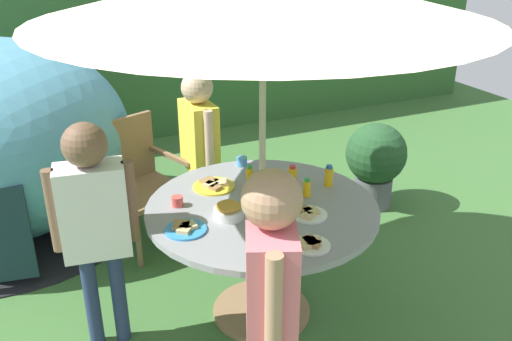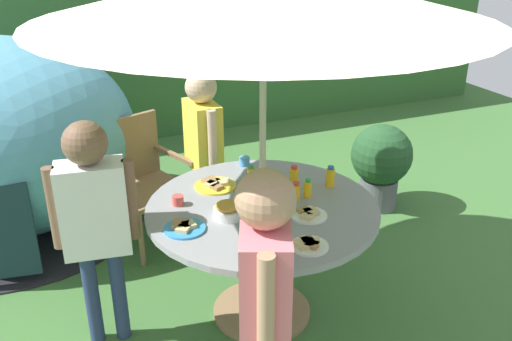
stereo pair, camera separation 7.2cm
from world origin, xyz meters
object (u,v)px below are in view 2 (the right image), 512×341
(child_in_yellow_shirt, at_px, (203,136))
(potted_plant, at_px, (381,161))
(juice_bottle_near_right, at_px, (260,183))
(plate_mid_left, at_px, (309,214))
(wooden_chair, at_px, (140,175))
(plate_front_edge, at_px, (216,185))
(garden_table, at_px, (262,229))
(cup_near, at_px, (178,200))
(child_in_pink_shirt, at_px, (265,284))
(juice_bottle_near_left, at_px, (307,188))
(juice_bottle_mid_right, at_px, (294,176))
(juice_bottle_center_back, at_px, (330,177))
(child_in_white_shirt, at_px, (94,209))
(juice_bottle_center_front, at_px, (251,175))
(plate_far_right, at_px, (309,245))
(plate_far_left, at_px, (184,227))
(snack_bowl, at_px, (228,210))
(cup_far, at_px, (244,161))
(dome_tent, at_px, (4,137))
(juice_bottle_back_edge, at_px, (296,192))

(child_in_yellow_shirt, bearing_deg, potted_plant, 85.43)
(juice_bottle_near_right, bearing_deg, plate_mid_left, -73.42)
(wooden_chair, height_order, plate_front_edge, wooden_chair)
(garden_table, xyz_separation_m, cup_near, (-0.44, 0.19, 0.18))
(child_in_pink_shirt, xyz_separation_m, juice_bottle_near_left, (0.65, 0.86, -0.08))
(child_in_yellow_shirt, relative_size, juice_bottle_mid_right, 10.25)
(plate_mid_left, relative_size, juice_bottle_center_back, 1.50)
(juice_bottle_mid_right, bearing_deg, child_in_yellow_shirt, 110.83)
(wooden_chair, relative_size, child_in_white_shirt, 0.70)
(plate_mid_left, relative_size, juice_bottle_center_front, 1.68)
(plate_far_right, height_order, cup_near, cup_near)
(plate_far_right, xyz_separation_m, cup_near, (-0.47, 0.68, 0.01))
(plate_far_left, bearing_deg, child_in_white_shirt, 152.27)
(child_in_yellow_shirt, xyz_separation_m, plate_far_right, (0.07, -1.48, -0.06))
(plate_front_edge, bearing_deg, juice_bottle_near_left, -36.33)
(garden_table, height_order, juice_bottle_near_left, juice_bottle_near_left)
(snack_bowl, relative_size, juice_bottle_center_front, 1.39)
(potted_plant, xyz_separation_m, cup_far, (-1.35, -0.35, 0.36))
(dome_tent, xyz_separation_m, juice_bottle_center_back, (1.82, -1.73, 0.08))
(child_in_white_shirt, distance_m, juice_bottle_near_right, 0.96)
(wooden_chair, height_order, juice_bottle_mid_right, wooden_chair)
(juice_bottle_mid_right, bearing_deg, garden_table, -148.92)
(plate_front_edge, xyz_separation_m, juice_bottle_near_right, (0.23, -0.16, 0.04))
(juice_bottle_center_front, relative_size, cup_near, 1.82)
(garden_table, xyz_separation_m, juice_bottle_mid_right, (0.28, 0.17, 0.21))
(garden_table, relative_size, plate_far_left, 6.01)
(juice_bottle_center_front, height_order, juice_bottle_back_edge, juice_bottle_center_front)
(garden_table, relative_size, plate_far_right, 6.96)
(juice_bottle_center_front, relative_size, juice_bottle_mid_right, 0.94)
(child_in_yellow_shirt, bearing_deg, plate_mid_left, 8.22)
(cup_far, bearing_deg, cup_near, -146.06)
(snack_bowl, bearing_deg, garden_table, 12.99)
(juice_bottle_near_right, bearing_deg, child_in_white_shirt, -177.24)
(child_in_pink_shirt, bearing_deg, potted_plant, -23.03)
(plate_far_right, height_order, juice_bottle_center_back, juice_bottle_center_back)
(garden_table, height_order, cup_near, cup_near)
(child_in_white_shirt, bearing_deg, cup_near, 15.78)
(plate_front_edge, xyz_separation_m, juice_bottle_center_front, (0.22, -0.04, 0.04))
(juice_bottle_near_right, bearing_deg, juice_bottle_mid_right, -2.52)
(potted_plant, bearing_deg, plate_front_edge, -160.50)
(child_in_pink_shirt, height_order, plate_far_right, child_in_pink_shirt)
(wooden_chair, distance_m, potted_plant, 1.95)
(cup_far, bearing_deg, juice_bottle_near_left, -73.01)
(cup_near, height_order, cup_far, cup_far)
(juice_bottle_mid_right, relative_size, cup_far, 1.80)
(juice_bottle_center_back, relative_size, cup_near, 2.04)
(garden_table, distance_m, juice_bottle_center_front, 0.36)
(wooden_chair, relative_size, juice_bottle_near_left, 8.24)
(potted_plant, xyz_separation_m, snack_bowl, (-1.69, -0.96, 0.38))
(garden_table, height_order, plate_mid_left, plate_mid_left)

